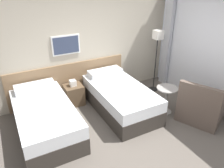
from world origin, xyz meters
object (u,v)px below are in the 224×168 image
nightstand (74,94)px  armchair (201,108)px  side_table (167,95)px  floor_lamp (157,43)px  bed_near_door (45,118)px  bed_near_window (120,98)px

nightstand → armchair: bearing=-41.3°
nightstand → side_table: 2.14m
side_table → armchair: size_ratio=0.58×
floor_lamp → side_table: (-0.45, -1.00, -0.86)m
nightstand → side_table: bearing=-37.8°
floor_lamp → side_table: floor_lamp is taller
bed_near_door → bed_near_window: bearing=0.0°
bed_near_door → nightstand: bed_near_door is taller
bed_near_door → nightstand: bearing=41.1°
bed_near_window → side_table: size_ratio=3.20×
side_table → floor_lamp: bearing=66.0°
bed_near_door → bed_near_window: size_ratio=1.00×
armchair → floor_lamp: bearing=-24.2°
side_table → armchair: bearing=-51.7°
side_table → armchair: 0.74m
floor_lamp → side_table: bearing=-114.0°
bed_near_window → floor_lamp: floor_lamp is taller
side_table → armchair: armchair is taller
bed_near_door → armchair: 3.19m
nightstand → armchair: size_ratio=0.58×
bed_near_window → floor_lamp: (1.30, 0.42, 0.99)m
bed_near_door → floor_lamp: bearing=8.1°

